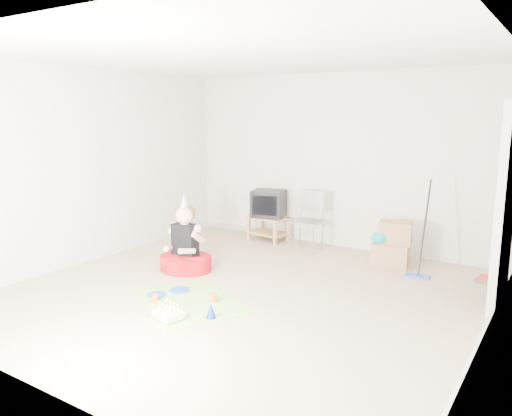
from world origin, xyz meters
The scene contains 16 objects.
ground centered at (0.00, 0.00, 0.00)m, with size 5.00×5.00×0.00m, color tan.
doorway_recess centered at (2.48, 1.20, 1.02)m, with size 0.02×0.90×2.05m, color black.
tv_stand centered at (-1.02, 2.19, 0.23)m, with size 0.67×0.48×0.38m.
crt_tv centered at (-1.02, 2.19, 0.60)m, with size 0.49×0.41×0.43m, color black.
folding_chair centered at (-0.22, 1.96, 0.44)m, with size 0.43×0.41×0.90m.
cardboard_boxes centered at (1.08, 1.88, 0.29)m, with size 0.54×0.46×0.60m.
floor_mop centered at (1.51, 1.60, 0.26)m, with size 0.30×0.40×1.19m.
book_pile centered at (2.25, 1.89, 0.03)m, with size 0.22×0.27×0.05m.
seated_woman centered at (-1.10, 0.26, 0.22)m, with size 0.75×0.75×1.00m.
party_mat centered at (-0.35, -0.57, 0.00)m, with size 1.28×0.92×0.01m, color #E32F76.
birthday_cake centered at (-0.20, -1.03, 0.04)m, with size 0.32×0.28×0.14m.
blue_plate_near centered at (-0.64, -0.37, 0.01)m, with size 0.23×0.23×0.01m, color blue.
blue_plate_far centered at (-0.76, -0.62, 0.01)m, with size 0.21×0.21×0.01m, color blue.
orange_cup_near centered at (-0.09, -0.45, 0.05)m, with size 0.08×0.08×0.09m, color orange.
orange_cup_far centered at (-0.62, -0.80, 0.05)m, with size 0.08×0.08×0.09m, color orange.
blue_party_hat centered at (0.14, -0.79, 0.08)m, with size 0.10×0.10×0.15m, color #182CAC.
Camera 1 is at (3.04, -4.45, 1.99)m, focal length 35.00 mm.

